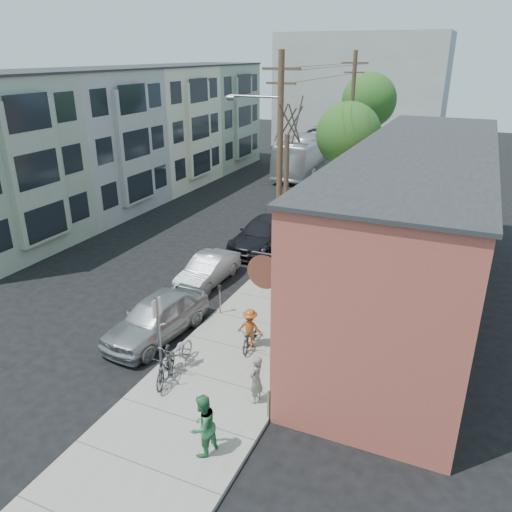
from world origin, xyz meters
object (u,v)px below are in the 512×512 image
at_px(cyclist, 250,328).
at_px(car_1, 208,270).
at_px(parking_meter_near, 220,295).
at_px(tree_leafy_mid, 348,135).
at_px(car_0, 157,317).
at_px(car_4, 322,187).
at_px(sign_post, 158,328).
at_px(parked_bike_a, 166,366).
at_px(patron_grey, 256,379).
at_px(utility_pole_near, 278,159).
at_px(car_3, 298,208).
at_px(car_2, 263,234).
at_px(parking_meter_far, 302,222).
at_px(patio_chair_a, 298,340).
at_px(tree_leafy_far, 369,101).
at_px(patio_chair_b, 291,356).
at_px(bus, 310,153).
at_px(tree_bare, 286,202).
at_px(parked_bike_b, 177,355).
at_px(patron_green, 203,426).

distance_m(cyclist, car_1, 6.01).
distance_m(parking_meter_near, cyclist, 2.79).
distance_m(tree_leafy_mid, car_0, 20.57).
relative_size(car_0, car_4, 1.00).
bearing_deg(sign_post, car_1, 106.65).
height_order(parked_bike_a, car_4, car_4).
distance_m(patron_grey, cyclist, 3.07).
height_order(tree_leafy_mid, patron_grey, tree_leafy_mid).
bearing_deg(utility_pole_near, tree_leafy_mid, 88.01).
distance_m(sign_post, car_1, 7.35).
height_order(car_0, car_3, car_0).
xyz_separation_m(car_0, car_2, (-0.00, 10.17, -0.02)).
distance_m(parking_meter_far, patio_chair_a, 12.09).
distance_m(tree_leafy_far, cyclist, 26.00).
bearing_deg(patio_chair_b, tree_leafy_far, 84.85).
bearing_deg(patio_chair_a, bus, 88.49).
bearing_deg(tree_leafy_mid, car_4, 149.00).
distance_m(sign_post, parked_bike_a, 1.24).
relative_size(tree_leafy_far, parked_bike_a, 4.61).
height_order(patron_grey, bus, bus).
distance_m(utility_pole_near, car_2, 5.24).
bearing_deg(parked_bike_a, cyclist, 45.13).
bearing_deg(car_0, bus, 102.74).
distance_m(parked_bike_a, bus, 32.10).
xyz_separation_m(car_1, car_3, (0.53, 10.99, 0.03)).
height_order(patron_grey, cyclist, patron_grey).
bearing_deg(tree_leafy_far, tree_bare, -90.00).
xyz_separation_m(utility_pole_near, tree_bare, (0.41, -0.01, -2.05)).
distance_m(tree_leafy_far, patio_chair_b, 26.87).
relative_size(tree_leafy_far, car_4, 1.80).
bearing_deg(parking_meter_far, car_0, -96.64).
relative_size(patio_chair_a, car_3, 0.18).
distance_m(parking_meter_far, parked_bike_b, 14.12).
xyz_separation_m(patron_green, car_0, (-4.62, 4.66, -0.23)).
relative_size(patio_chair_b, car_4, 0.19).
bearing_deg(car_2, parked_bike_b, -78.30).
relative_size(tree_bare, patron_green, 3.58).
bearing_deg(cyclist, car_3, -81.95).
xyz_separation_m(parking_meter_far, car_3, (-1.45, 3.45, -0.29)).
bearing_deg(car_1, parked_bike_a, -69.68).
relative_size(sign_post, patio_chair_b, 3.18).
bearing_deg(car_3, parked_bike_a, -85.08).
distance_m(parked_bike_a, car_2, 12.70).
relative_size(tree_leafy_mid, car_3, 1.39).
xyz_separation_m(sign_post, parking_meter_near, (-0.10, 4.37, -0.85)).
xyz_separation_m(tree_leafy_mid, car_0, (-2.00, -20.07, -4.08)).
bearing_deg(tree_bare, patron_grey, -73.72).
relative_size(patron_green, car_4, 0.38).
bearing_deg(car_2, tree_leafy_mid, 81.05).
xyz_separation_m(patio_chair_b, car_1, (-5.93, 5.00, 0.08)).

